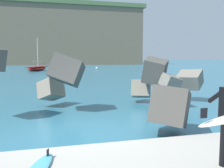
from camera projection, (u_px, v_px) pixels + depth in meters
ground_plane at (82, 132)px, 7.70m from camera, size 400.00×400.00×0.00m
breakwater_jetty at (45, 90)px, 9.24m from camera, size 31.40×8.21×2.78m
boat_near_left at (37, 68)px, 42.57m from camera, size 4.05×5.79×5.57m
mooring_buoy_middle at (97, 68)px, 47.02m from camera, size 0.44×0.44×0.44m
headland_bluff at (5, 37)px, 88.54m from camera, size 88.47×44.54×18.78m
station_building_annex at (22, 5)px, 95.61m from camera, size 5.26×6.24×6.42m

